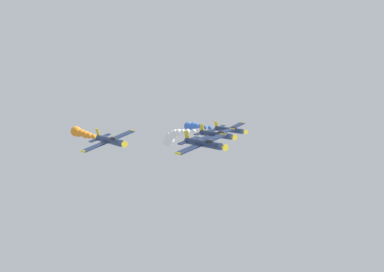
{
  "coord_description": "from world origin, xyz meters",
  "views": [
    {
      "loc": [
        44.39,
        63.24,
        142.43
      ],
      "look_at": [
        0.0,
        0.0,
        133.45
      ],
      "focal_mm": 39.05,
      "sensor_mm": 36.0,
      "label": 1
    }
  ],
  "objects": [
    {
      "name": "smoke_trail_left_outer",
      "position": [
        -18.11,
        -25.65,
        132.42
      ],
      "size": [
        4.44,
        14.93,
        2.52
      ],
      "color": "blue"
    },
    {
      "name": "smoke_trail_left_inner",
      "position": [
        -8.05,
        -19.95,
        130.63
      ],
      "size": [
        6.69,
        19.91,
        6.11
      ],
      "color": "white"
    },
    {
      "name": "airplane_left_inner",
      "position": [
        -4.77,
        1.19,
        133.54
      ],
      "size": [
        9.46,
        10.35,
        2.93
      ],
      "rotation": [
        0.0,
        0.19,
        0.0
      ],
      "color": "navy"
    },
    {
      "name": "airplane_lead",
      "position": [
        5.15,
        10.51,
        133.61
      ],
      "size": [
        9.33,
        10.35,
        3.22
      ],
      "rotation": [
        0.0,
        0.26,
        0.0
      ],
      "color": "navy"
    },
    {
      "name": "airplane_left_outer",
      "position": [
        -16.03,
        -8.24,
        133.01
      ],
      "size": [
        9.22,
        10.35,
        3.42
      ],
      "rotation": [
        0.0,
        0.31,
        0.0
      ],
      "color": "navy"
    },
    {
      "name": "smoke_trail_right_inner",
      "position": [
        14.9,
        -18.51,
        133.44
      ],
      "size": [
        3.3,
        15.64,
        2.24
      ],
      "color": "orange"
    },
    {
      "name": "airplane_right_inner",
      "position": [
        16.12,
        -0.78,
        133.71
      ],
      "size": [
        9.22,
        10.35,
        3.42
      ],
      "rotation": [
        0.0,
        0.31,
        0.0
      ],
      "color": "navy"
    }
  ]
}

